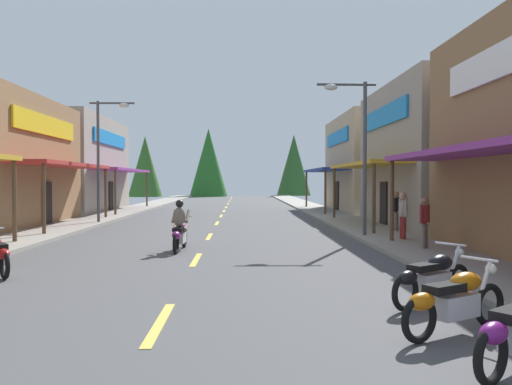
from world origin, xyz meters
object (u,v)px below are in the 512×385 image
Objects in this scene: motorcycle_parked_right_3 at (432,277)px; pedestrian_waiting at (403,213)px; rider_cruising_lead at (180,230)px; pedestrian_by_shop at (425,220)px; streetlamp_right at (355,135)px; motorcycle_parked_right_2 at (455,300)px; pedestrian_browsing at (396,209)px; streetlamp_left at (105,144)px.

motorcycle_parked_right_3 is 9.44m from pedestrian_waiting.
rider_cruising_lead is 1.23× the size of pedestrian_waiting.
motorcycle_parked_right_3 is 1.09× the size of pedestrian_by_shop.
pedestrian_by_shop is (1.27, -3.82, -2.88)m from streetlamp_right.
pedestrian_waiting reaches higher than pedestrian_by_shop.
pedestrian_by_shop is at bearing 42.94° from motorcycle_parked_right_2.
pedestrian_waiting is at bearing 110.35° from pedestrian_browsing.
streetlamp_left reaches higher than streetlamp_right.
motorcycle_parked_right_2 is at bearing 69.42° from pedestrian_waiting.
pedestrian_browsing is (8.23, 5.18, 0.33)m from rider_cruising_lead.
pedestrian_browsing is at bearing 126.86° from pedestrian_by_shop.
streetlamp_left is at bearing 13.05° from pedestrian_browsing.
streetlamp_left is 2.84× the size of rider_cruising_lead.
rider_cruising_lead is (-4.84, 8.82, 0.17)m from motorcycle_parked_right_2.
motorcycle_parked_right_3 is 0.85× the size of rider_cruising_lead.
pedestrian_browsing is (3.39, 14.00, 0.49)m from motorcycle_parked_right_2.
motorcycle_parked_right_3 is 1.08× the size of pedestrian_browsing.
streetlamp_right is 12.69m from motorcycle_parked_right_2.
streetlamp_right reaches higher than pedestrian_browsing.
streetlamp_left reaches higher than pedestrian_waiting.
pedestrian_browsing is at bearing 40.96° from streetlamp_right.
motorcycle_parked_right_3 is 8.79m from rider_cruising_lead.
streetlamp_left is at bearing -175.19° from pedestrian_by_shop.
pedestrian_browsing is (13.07, -4.80, -3.00)m from streetlamp_left.
pedestrian_waiting is at bearing 46.10° from motorcycle_parked_right_2.
motorcycle_parked_right_2 is (9.68, -18.80, -3.49)m from streetlamp_left.
pedestrian_browsing is at bearing -109.61° from pedestrian_waiting.
pedestrian_waiting reaches higher than motorcycle_parked_right_3.
motorcycle_parked_right_3 is at bearing 68.79° from pedestrian_waiting.
motorcycle_parked_right_3 is (0.32, 1.71, 0.00)m from motorcycle_parked_right_2.
pedestrian_browsing is at bearing 41.49° from motorcycle_parked_right_3.
rider_cruising_lead is at bearing -138.33° from pedestrian_by_shop.
pedestrian_browsing is at bearing -20.16° from streetlamp_left.
streetlamp_right is at bearing -50.74° from pedestrian_waiting.
pedestrian_by_shop reaches higher than motorcycle_parked_right_2.
pedestrian_by_shop is (2.24, 6.64, 0.47)m from motorcycle_parked_right_3.
rider_cruising_lead is at bearing -64.12° from streetlamp_left.
motorcycle_parked_right_3 is 1.04× the size of pedestrian_waiting.
streetlamp_right reaches higher than motorcycle_parked_right_2.
pedestrian_browsing is 3.24m from pedestrian_waiting.
pedestrian_by_shop reaches higher than motorcycle_parked_right_3.
motorcycle_parked_right_2 and motorcycle_parked_right_3 have the same top height.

